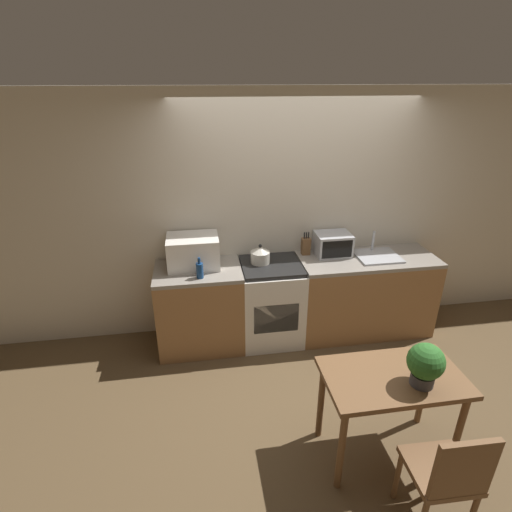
{
  "coord_description": "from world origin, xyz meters",
  "views": [
    {
      "loc": [
        -1.04,
        -2.91,
        2.68
      ],
      "look_at": [
        -0.48,
        0.64,
        1.05
      ],
      "focal_mm": 28.0,
      "sensor_mm": 36.0,
      "label": 1
    }
  ],
  "objects_px": {
    "stove_range": "(271,302)",
    "toaster_oven": "(333,244)",
    "microwave": "(193,252)",
    "bottle": "(200,270)",
    "dining_table": "(392,387)",
    "kettle": "(260,255)",
    "dining_chair": "(447,474)"
  },
  "relations": [
    {
      "from": "stove_range",
      "to": "kettle",
      "type": "distance_m",
      "value": 0.55
    },
    {
      "from": "stove_range",
      "to": "toaster_oven",
      "type": "relative_size",
      "value": 2.41
    },
    {
      "from": "stove_range",
      "to": "toaster_oven",
      "type": "distance_m",
      "value": 0.91
    },
    {
      "from": "kettle",
      "to": "bottle",
      "type": "height_order",
      "value": "bottle"
    },
    {
      "from": "stove_range",
      "to": "dining_table",
      "type": "xyz_separation_m",
      "value": [
        0.57,
        -1.61,
        0.19
      ]
    },
    {
      "from": "stove_range",
      "to": "dining_table",
      "type": "height_order",
      "value": "stove_range"
    },
    {
      "from": "microwave",
      "to": "stove_range",
      "type": "bearing_deg",
      "value": -6.67
    },
    {
      "from": "microwave",
      "to": "dining_table",
      "type": "height_order",
      "value": "microwave"
    },
    {
      "from": "kettle",
      "to": "microwave",
      "type": "xyz_separation_m",
      "value": [
        -0.68,
        0.03,
        0.07
      ]
    },
    {
      "from": "bottle",
      "to": "dining_chair",
      "type": "distance_m",
      "value": 2.5
    },
    {
      "from": "toaster_oven",
      "to": "dining_chair",
      "type": "xyz_separation_m",
      "value": [
        -0.05,
        -2.35,
        -0.52
      ]
    },
    {
      "from": "microwave",
      "to": "toaster_oven",
      "type": "height_order",
      "value": "microwave"
    },
    {
      "from": "kettle",
      "to": "dining_table",
      "type": "height_order",
      "value": "kettle"
    },
    {
      "from": "dining_table",
      "to": "kettle",
      "type": "bearing_deg",
      "value": 112.14
    },
    {
      "from": "stove_range",
      "to": "bottle",
      "type": "xyz_separation_m",
      "value": [
        -0.74,
        -0.19,
        0.53
      ]
    },
    {
      "from": "bottle",
      "to": "dining_table",
      "type": "bearing_deg",
      "value": -47.39
    },
    {
      "from": "dining_table",
      "to": "dining_chair",
      "type": "xyz_separation_m",
      "value": [
        0.08,
        -0.6,
        -0.14
      ]
    },
    {
      "from": "kettle",
      "to": "toaster_oven",
      "type": "height_order",
      "value": "toaster_oven"
    },
    {
      "from": "kettle",
      "to": "toaster_oven",
      "type": "xyz_separation_m",
      "value": [
        0.81,
        0.08,
        0.03
      ]
    },
    {
      "from": "kettle",
      "to": "dining_chair",
      "type": "xyz_separation_m",
      "value": [
        0.76,
        -2.27,
        -0.49
      ]
    },
    {
      "from": "bottle",
      "to": "dining_chair",
      "type": "height_order",
      "value": "bottle"
    },
    {
      "from": "bottle",
      "to": "stove_range",
      "type": "bearing_deg",
      "value": 14.28
    },
    {
      "from": "stove_range",
      "to": "microwave",
      "type": "height_order",
      "value": "microwave"
    },
    {
      "from": "microwave",
      "to": "toaster_oven",
      "type": "xyz_separation_m",
      "value": [
        1.49,
        0.05,
        -0.04
      ]
    },
    {
      "from": "kettle",
      "to": "dining_table",
      "type": "xyz_separation_m",
      "value": [
        0.68,
        -1.67,
        -0.35
      ]
    },
    {
      "from": "dining_table",
      "to": "stove_range",
      "type": "bearing_deg",
      "value": 109.53
    },
    {
      "from": "microwave",
      "to": "bottle",
      "type": "xyz_separation_m",
      "value": [
        0.05,
        -0.28,
        -0.08
      ]
    },
    {
      "from": "bottle",
      "to": "toaster_oven",
      "type": "xyz_separation_m",
      "value": [
        1.44,
        0.33,
        0.04
      ]
    },
    {
      "from": "dining_table",
      "to": "microwave",
      "type": "bearing_deg",
      "value": 128.65
    },
    {
      "from": "microwave",
      "to": "bottle",
      "type": "relative_size",
      "value": 2.44
    },
    {
      "from": "microwave",
      "to": "bottle",
      "type": "distance_m",
      "value": 0.3
    },
    {
      "from": "kettle",
      "to": "bottle",
      "type": "bearing_deg",
      "value": -158.58
    }
  ]
}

